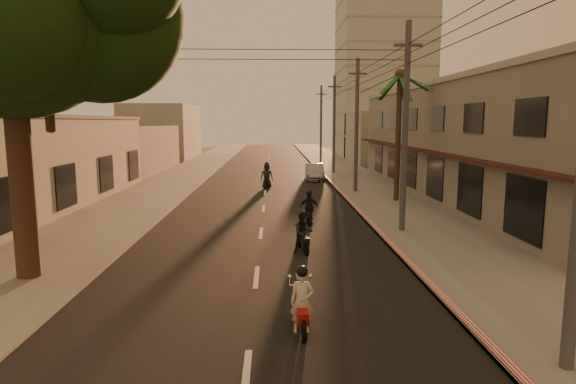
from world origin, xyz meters
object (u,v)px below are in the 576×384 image
Objects in this scene: scooter_far_a at (267,177)px; scooter_mid_a at (303,233)px; palm_tree at (400,82)px; parked_car at (315,172)px; scooter_red at (302,303)px; scooter_mid_b at (309,209)px.

scooter_mid_a is at bearing -85.62° from scooter_far_a.
parked_car is at bearing 109.19° from palm_tree.
scooter_red is at bearing -88.20° from scooter_far_a.
scooter_mid_a is at bearing -94.49° from parked_car.
scooter_red is (-6.82, -17.98, -6.46)m from palm_tree.
scooter_mid_b is 0.85× the size of scooter_far_a.
parked_car is at bearing 73.24° from scooter_mid_a.
scooter_mid_a is at bearing 84.54° from scooter_red.
palm_tree reaches higher than scooter_mid_a.
scooter_far_a reaches higher than scooter_red.
scooter_mid_b is at bearing 72.54° from scooter_mid_a.
scooter_far_a is (-1.09, 24.04, 0.18)m from scooter_red.
palm_tree is 14.31m from scooter_mid_a.
palm_tree is 4.86× the size of scooter_mid_b.
scooter_red is 0.39× the size of parked_car.
scooter_red is 24.07m from scooter_far_a.
palm_tree is at bearing -38.29° from scooter_far_a.
scooter_mid_a reaches higher than scooter_red.
scooter_mid_a is 5.06m from scooter_mid_b.
scooter_red is at bearing -92.72° from scooter_mid_b.
parked_car is (-3.97, 11.41, -6.47)m from palm_tree.
scooter_mid_b is at bearing -133.48° from palm_tree.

